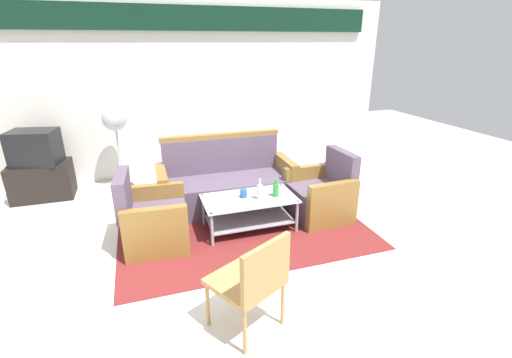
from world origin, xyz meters
TOP-DOWN VIEW (x-y plane):
  - ground_plane at (0.00, 0.00)m, footprint 14.00×14.00m
  - wall_back at (0.00, 3.05)m, footprint 6.52×0.19m
  - rug at (0.04, 0.79)m, footprint 2.92×2.06m
  - couch at (0.00, 1.43)m, footprint 1.81×0.76m
  - armchair_left at (-1.00, 0.72)m, footprint 0.75×0.81m
  - armchair_right at (1.09, 0.76)m, footprint 0.73×0.79m
  - coffee_table at (0.11, 0.72)m, footprint 1.10×0.60m
  - bottle_clear at (0.22, 0.65)m, footprint 0.07×0.07m
  - bottle_green at (0.43, 0.67)m, footprint 0.07×0.07m
  - cup at (0.05, 0.76)m, footprint 0.08×0.08m
  - tv_stand at (-2.45, 2.55)m, footprint 0.80×0.50m
  - television at (-2.45, 2.55)m, footprint 0.68×0.55m
  - pedestal_fan at (-1.37, 2.60)m, footprint 0.36×0.36m
  - wicker_chair at (-0.35, -0.87)m, footprint 0.65×0.65m

SIDE VIEW (x-z plane):
  - ground_plane at x=0.00m, z-range 0.00..0.00m
  - rug at x=0.04m, z-range 0.00..0.01m
  - tv_stand at x=-2.45m, z-range 0.00..0.52m
  - coffee_table at x=0.11m, z-range 0.07..0.47m
  - armchair_left at x=-1.00m, z-range -0.14..0.71m
  - armchair_right at x=1.09m, z-range -0.14..0.71m
  - couch at x=0.00m, z-range -0.16..0.80m
  - cup at x=0.05m, z-range 0.41..0.51m
  - bottle_green at x=0.43m, z-range 0.38..0.61m
  - wicker_chair at x=-0.35m, z-range 0.07..0.91m
  - bottle_clear at x=0.22m, z-range 0.38..0.63m
  - television at x=-2.45m, z-range 0.52..1.00m
  - pedestal_fan at x=-1.37m, z-range 0.38..1.65m
  - wall_back at x=0.00m, z-range 0.08..2.88m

